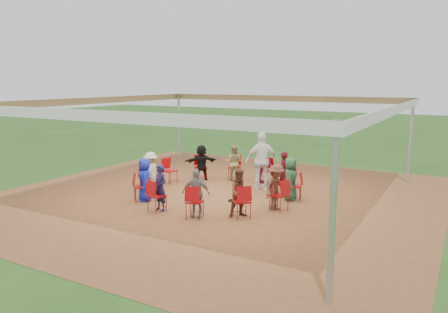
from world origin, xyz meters
The scene contains 29 objects.
ground centered at (0.00, 0.00, 0.00)m, with size 80.00×80.00×0.00m, color #255019.
dirt_patch centered at (0.00, 0.00, 0.01)m, with size 13.00×13.00×0.00m, color brown.
tent centered at (0.00, 0.00, 2.37)m, with size 10.33×10.33×3.00m.
chair_0 centered at (2.32, -0.60, 0.45)m, with size 0.42×0.44×0.90m, color #9E070A, non-canonical shape.
chair_1 centered at (2.31, 0.64, 0.45)m, with size 0.42×0.44×0.90m, color #9E070A, non-canonical shape.
chair_2 centered at (1.68, 1.71, 0.45)m, with size 0.42×0.44×0.90m, color #9E070A, non-canonical shape.
chair_3 centered at (0.60, 2.32, 0.45)m, with size 0.42×0.44×0.90m, color #9E070A, non-canonical shape.
chair_4 centered at (-0.64, 2.31, 0.45)m, with size 0.42×0.44×0.90m, color #9E070A, non-canonical shape.
chair_5 centered at (-1.71, 1.68, 0.45)m, with size 0.42×0.44×0.90m, color #9E070A, non-canonical shape.
chair_6 centered at (-2.32, 0.60, 0.45)m, with size 0.42×0.44×0.90m, color #9E070A, non-canonical shape.
chair_7 centered at (-2.31, -0.64, 0.45)m, with size 0.42×0.44×0.90m, color #9E070A, non-canonical shape.
chair_8 centered at (-1.68, -1.71, 0.45)m, with size 0.42×0.44×0.90m, color #9E070A, non-canonical shape.
chair_9 centered at (-0.60, -2.32, 0.45)m, with size 0.42×0.44×0.90m, color #9E070A, non-canonical shape.
chair_10 centered at (0.64, -2.31, 0.45)m, with size 0.42×0.44×0.90m, color #9E070A, non-canonical shape.
chair_11 centered at (1.71, -1.68, 0.45)m, with size 0.42×0.44×0.90m, color #9E070A, non-canonical shape.
person_seated_0 centered at (2.20, -0.57, 0.66)m, with size 0.84×0.42×1.30m, color brown.
person_seated_1 centered at (2.19, 0.61, 0.66)m, with size 0.63×0.35×1.30m, color #285234.
person_seated_2 centered at (1.60, 1.62, 0.66)m, with size 0.47×0.31×1.30m, color #3E0A10.
person_seated_3 centered at (0.57, 2.20, 0.66)m, with size 0.76×0.39×1.30m, color #9C2475.
person_seated_4 centered at (-0.61, 2.19, 0.66)m, with size 0.63×0.36×1.30m, color #938956.
person_seated_5 centered at (-1.62, 1.60, 0.66)m, with size 1.20×0.45×1.30m, color black.
person_seated_6 centered at (-2.19, -0.61, 0.66)m, with size 0.84×0.42×1.30m, color beige.
person_seated_7 centered at (-1.60, -1.62, 0.66)m, with size 0.63×0.35×1.30m, color #1825B9.
person_seated_8 centered at (-0.57, -2.20, 0.66)m, with size 0.47×0.31×1.30m, color #1B1741.
person_seated_9 centered at (0.61, -2.19, 0.66)m, with size 0.76×0.39×1.30m, color gray.
person_seated_10 centered at (1.62, -1.60, 0.66)m, with size 0.63×0.36×1.30m, color brown.
standing_person centered at (0.87, 1.42, 0.97)m, with size 1.13×0.58×1.92m, color white.
cable_coil centered at (0.75, -0.38, 0.02)m, with size 0.38×0.38×0.03m.
laptop centered at (2.05, -0.53, 0.62)m, with size 0.34×0.39×0.23m.
Camera 1 is at (6.75, -11.60, 3.58)m, focal length 35.00 mm.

